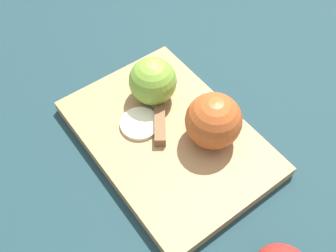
% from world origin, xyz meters
% --- Properties ---
extents(ground_plane, '(4.00, 4.00, 0.00)m').
position_xyz_m(ground_plane, '(0.00, 0.00, 0.00)').
color(ground_plane, '#193338').
extents(cutting_board, '(0.34, 0.25, 0.02)m').
position_xyz_m(cutting_board, '(0.00, 0.00, 0.01)').
color(cutting_board, '#A37A4C').
rests_on(cutting_board, ground_plane).
extents(apple_half_left, '(0.08, 0.08, 0.08)m').
position_xyz_m(apple_half_left, '(-0.05, -0.04, 0.06)').
color(apple_half_left, '#AD4C1E').
rests_on(apple_half_left, cutting_board).
extents(apple_half_right, '(0.08, 0.08, 0.08)m').
position_xyz_m(apple_half_right, '(0.07, -0.03, 0.06)').
color(apple_half_right, olive).
rests_on(apple_half_right, cutting_board).
extents(knife, '(0.13, 0.11, 0.02)m').
position_xyz_m(knife, '(0.03, -0.00, 0.03)').
color(knife, silver).
rests_on(knife, cutting_board).
extents(apple_slice, '(0.06, 0.06, 0.01)m').
position_xyz_m(apple_slice, '(0.04, 0.02, 0.03)').
color(apple_slice, beige).
rests_on(apple_slice, cutting_board).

